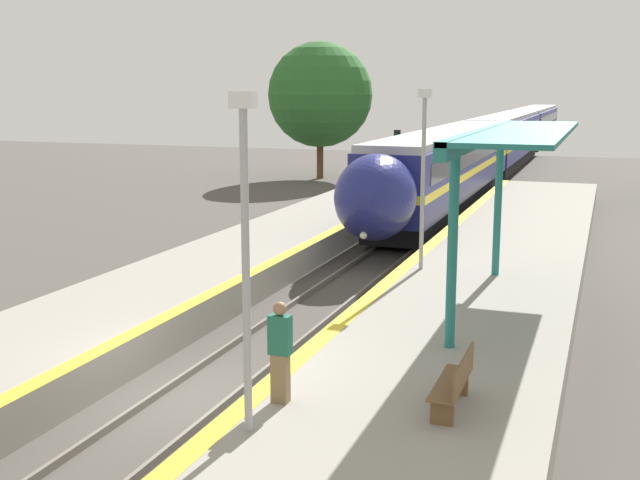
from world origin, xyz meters
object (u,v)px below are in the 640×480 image
platform_bench (456,381)px  railway_signal (397,162)px  lamppost_mid (423,167)px  train (504,139)px  person_waiting (280,351)px  lamppost_near (245,242)px

platform_bench → railway_signal: bearing=106.6°
railway_signal → lamppost_mid: (4.63, -15.11, 1.32)m
train → platform_bench: train is taller
train → railway_signal: 22.68m
train → person_waiting: (2.43, -48.13, -0.52)m
lamppost_near → lamppost_mid: bearing=90.0°
train → railway_signal: bearing=-95.6°
platform_bench → lamppost_mid: 10.48m
railway_signal → train: bearing=84.4°
train → lamppost_mid: size_ratio=14.20×
lamppost_near → person_waiting: bearing=88.7°
platform_bench → lamppost_mid: lamppost_mid is taller
platform_bench → person_waiting: (-2.76, -0.65, 0.41)m
train → lamppost_near: size_ratio=14.20×
train → lamppost_near: (2.40, -49.32, 1.50)m
train → lamppost_mid: bearing=-86.4°
train → platform_bench: 47.77m
platform_bench → lamppost_near: (-2.79, -1.84, 2.43)m
railway_signal → platform_bench: bearing=-73.4°
train → person_waiting: bearing=-87.1°
person_waiting → lamppost_mid: lamppost_mid is taller
train → person_waiting: train is taller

